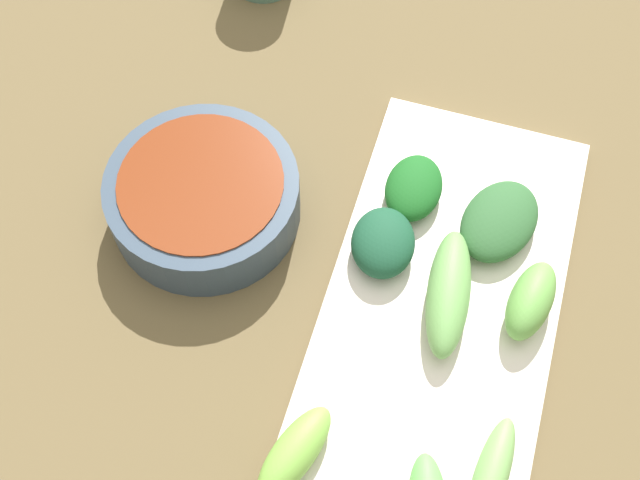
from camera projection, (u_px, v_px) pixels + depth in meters
The scene contains 10 objects.
tabletop at pixel (339, 254), 0.62m from camera, with size 2.10×2.10×0.02m, color brown.
sauce_bowl at pixel (204, 194), 0.61m from camera, with size 0.14×0.14×0.04m.
serving_plate at pixel (441, 308), 0.58m from camera, with size 0.16×0.34×0.01m, color silver.
broccoli_leafy_0 at pixel (384, 240), 0.59m from camera, with size 0.05×0.06×0.03m, color #194A31.
broccoli_stalk_1 at pixel (295, 452), 0.52m from camera, with size 0.03×0.07×0.02m, color #79B545.
broccoli_leafy_2 at pixel (414, 188), 0.61m from camera, with size 0.04×0.06×0.02m, color #185C1F.
broccoli_stalk_3 at pixel (448, 293), 0.57m from camera, with size 0.03×0.10×0.03m, color #6AA655.
broccoli_stalk_4 at pixel (531, 301), 0.56m from camera, with size 0.03×0.06×0.03m, color #68AA4C.
broccoli_stalk_5 at pixel (491, 478), 0.51m from camera, with size 0.02×0.08×0.02m, color #75AE5B.
broccoli_leafy_7 at pixel (499, 221), 0.60m from camera, with size 0.05×0.07×0.02m, color #2C5C30.
Camera 1 is at (0.07, -0.28, 0.56)m, focal length 45.81 mm.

